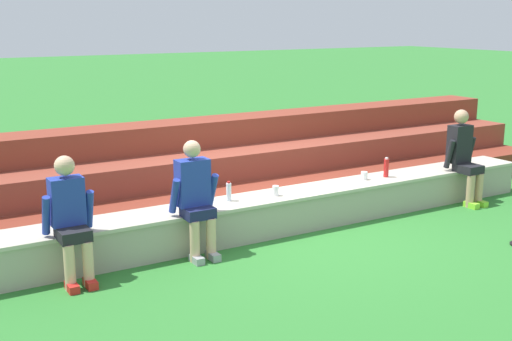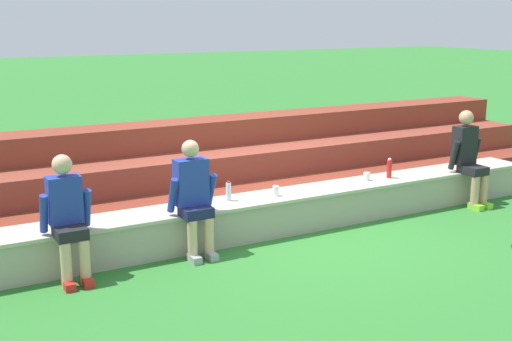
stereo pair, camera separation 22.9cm
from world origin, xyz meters
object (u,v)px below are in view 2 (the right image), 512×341
(person_center, at_px, (469,156))
(water_bottle_center_gap, at_px, (389,169))
(plastic_cup_right_end, at_px, (367,176))
(person_far_left, at_px, (68,216))
(person_left_of_center, at_px, (194,196))
(plastic_cup_middle, at_px, (276,191))
(water_bottle_near_left, at_px, (470,157))
(water_bottle_mid_left, at_px, (228,191))

(person_center, bearing_deg, water_bottle_center_gap, 166.73)
(plastic_cup_right_end, bearing_deg, person_center, -11.43)
(person_far_left, height_order, water_bottle_center_gap, person_far_left)
(person_left_of_center, bearing_deg, person_far_left, -179.27)
(plastic_cup_right_end, distance_m, plastic_cup_middle, 1.49)
(person_left_of_center, bearing_deg, water_bottle_near_left, 4.27)
(water_bottle_near_left, height_order, plastic_cup_right_end, water_bottle_near_left)
(water_bottle_near_left, distance_m, plastic_cup_right_end, 1.96)
(person_far_left, height_order, person_left_of_center, person_left_of_center)
(person_far_left, distance_m, person_center, 5.68)
(water_bottle_center_gap, height_order, plastic_cup_middle, water_bottle_center_gap)
(water_bottle_mid_left, distance_m, water_bottle_near_left, 4.06)
(person_center, distance_m, water_bottle_mid_left, 3.69)
(person_left_of_center, relative_size, water_bottle_center_gap, 4.78)
(person_left_of_center, bearing_deg, plastic_cup_right_end, 6.93)
(plastic_cup_right_end, bearing_deg, person_far_left, -175.18)
(person_far_left, height_order, water_bottle_mid_left, person_far_left)
(plastic_cup_middle, bearing_deg, plastic_cup_right_end, 3.00)
(water_bottle_center_gap, bearing_deg, plastic_cup_right_end, 174.88)
(person_center, distance_m, water_bottle_near_left, 0.53)
(water_bottle_mid_left, bearing_deg, person_left_of_center, -150.65)
(water_bottle_near_left, bearing_deg, person_left_of_center, -175.73)
(plastic_cup_middle, bearing_deg, person_far_left, -174.15)
(person_left_of_center, distance_m, person_center, 4.28)
(water_bottle_center_gap, relative_size, water_bottle_near_left, 1.08)
(person_left_of_center, bearing_deg, person_center, 0.14)
(person_left_of_center, distance_m, water_bottle_center_gap, 3.08)
(person_left_of_center, xyz_separation_m, plastic_cup_right_end, (2.71, 0.33, -0.17))
(person_center, height_order, water_bottle_center_gap, person_center)
(water_bottle_center_gap, bearing_deg, plastic_cup_middle, -178.59)
(person_far_left, relative_size, water_bottle_mid_left, 5.33)
(person_left_of_center, xyz_separation_m, water_bottle_near_left, (4.67, 0.35, -0.10))
(person_center, distance_m, plastic_cup_right_end, 1.62)
(person_center, bearing_deg, person_left_of_center, -179.86)
(water_bottle_center_gap, bearing_deg, person_left_of_center, -174.48)
(person_far_left, distance_m, person_left_of_center, 1.40)
(water_bottle_mid_left, bearing_deg, person_far_left, -169.88)
(person_center, height_order, plastic_cup_right_end, person_center)
(person_far_left, xyz_separation_m, water_bottle_mid_left, (2.01, 0.36, -0.09))
(person_far_left, relative_size, person_left_of_center, 0.98)
(person_left_of_center, distance_m, plastic_cup_right_end, 2.73)
(person_far_left, relative_size, person_center, 0.96)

